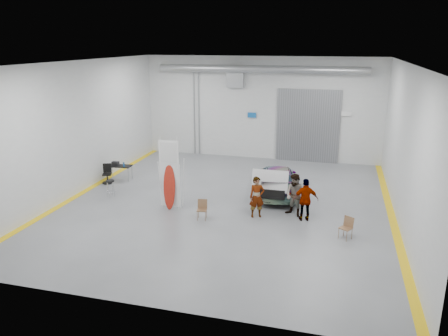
% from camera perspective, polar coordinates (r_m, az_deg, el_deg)
% --- Properties ---
extents(ground, '(16.00, 16.00, 0.00)m').
position_cam_1_polar(ground, '(19.12, 0.29, -4.64)').
color(ground, slate).
rests_on(ground, ground).
extents(room_shell, '(14.02, 16.18, 6.01)m').
position_cam_1_polar(room_shell, '(20.15, 2.58, 8.42)').
color(room_shell, silver).
rests_on(room_shell, ground).
extents(sedan_car, '(2.65, 4.74, 1.30)m').
position_cam_1_polar(sedan_car, '(20.33, 6.93, -1.54)').
color(sedan_car, white).
rests_on(sedan_car, ground).
extents(person_a, '(0.72, 0.60, 1.68)m').
position_cam_1_polar(person_a, '(17.49, 4.31, -3.80)').
color(person_a, brown).
rests_on(person_a, ground).
extents(person_b, '(1.07, 0.98, 1.76)m').
position_cam_1_polar(person_b, '(17.75, 9.27, -3.53)').
color(person_b, slate).
rests_on(person_b, ground).
extents(person_c, '(1.07, 0.66, 1.72)m').
position_cam_1_polar(person_c, '(17.39, 10.61, -4.10)').
color(person_c, '#925830').
rests_on(person_c, ground).
extents(surfboard_display, '(0.89, 0.25, 3.12)m').
position_cam_1_polar(surfboard_display, '(18.25, -7.14, -1.60)').
color(surfboard_display, white).
rests_on(surfboard_display, ground).
extents(folding_chair_near, '(0.43, 0.45, 0.79)m').
position_cam_1_polar(folding_chair_near, '(17.41, -2.89, -5.96)').
color(folding_chair_near, brown).
rests_on(folding_chair_near, ground).
extents(folding_chair_far, '(0.53, 0.57, 0.81)m').
position_cam_1_polar(folding_chair_far, '(16.34, 15.56, -8.09)').
color(folding_chair_far, brown).
rests_on(folding_chair_far, ground).
extents(shop_stool, '(0.40, 0.40, 0.78)m').
position_cam_1_polar(shop_stool, '(20.45, -14.59, -2.62)').
color(shop_stool, black).
rests_on(shop_stool, ground).
extents(work_table, '(1.24, 0.70, 0.97)m').
position_cam_1_polar(work_table, '(22.76, -13.62, 0.32)').
color(work_table, gray).
rests_on(work_table, ground).
extents(office_chair, '(0.54, 0.57, 0.95)m').
position_cam_1_polar(office_chair, '(22.44, -14.95, -0.88)').
color(office_chair, black).
rests_on(office_chair, ground).
extents(trunk_lid, '(1.51, 0.92, 0.04)m').
position_cam_1_polar(trunk_lid, '(18.25, 6.11, -1.40)').
color(trunk_lid, silver).
rests_on(trunk_lid, sedan_car).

